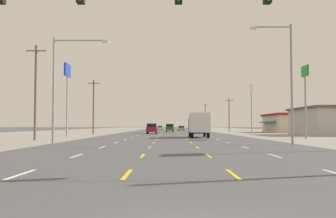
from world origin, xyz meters
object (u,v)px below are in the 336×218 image
at_px(suv_inner_left_near, 150,128).
at_px(streetlight_left_row_0, 58,81).
at_px(pole_sign_left_row_1, 65,79).
at_px(pole_sign_right_row_1, 303,85).
at_px(sedan_inner_right_midfar, 179,128).
at_px(streetlight_right_row_0, 286,76).
at_px(suv_center_turn_mid, 168,128).
at_px(box_truck_inner_right_nearest, 197,124).
at_px(pole_sign_right_row_2, 249,96).
at_px(sedan_inner_left_far, 158,128).

height_order(suv_inner_left_near, streetlight_left_row_0, streetlight_left_row_0).
height_order(pole_sign_left_row_1, pole_sign_right_row_1, pole_sign_left_row_1).
bearing_deg(suv_inner_left_near, pole_sign_right_row_1, -54.47).
relative_size(sedan_inner_right_midfar, streetlight_right_row_0, 0.44).
height_order(suv_center_turn_mid, streetlight_left_row_0, streetlight_left_row_0).
xyz_separation_m(suv_inner_left_near, streetlight_left_row_0, (-6.08, -40.87, 4.37)).
distance_m(box_truck_inner_right_nearest, pole_sign_right_row_2, 30.38).
bearing_deg(box_truck_inner_right_nearest, pole_sign_left_row_1, 172.27).
xyz_separation_m(suv_inner_left_near, pole_sign_left_row_1, (-11.05, -20.28, 7.05)).
bearing_deg(suv_inner_left_near, streetlight_right_row_0, -71.90).
height_order(sedan_inner_right_midfar, streetlight_left_row_0, streetlight_left_row_0).
height_order(pole_sign_right_row_2, streetlight_right_row_0, streetlight_right_row_0).
height_order(suv_center_turn_mid, pole_sign_right_row_2, pole_sign_right_row_2).
height_order(pole_sign_right_row_1, pole_sign_right_row_2, pole_sign_right_row_2).
height_order(sedan_inner_left_far, streetlight_right_row_0, streetlight_right_row_0).
height_order(box_truck_inner_right_nearest, pole_sign_right_row_2, pole_sign_right_row_2).
bearing_deg(pole_sign_right_row_1, box_truck_inner_right_nearest, 158.72).
bearing_deg(sedan_inner_left_far, box_truck_inner_right_nearest, -85.26).
relative_size(box_truck_inner_right_nearest, sedan_inner_left_far, 1.60).
distance_m(pole_sign_left_row_1, pole_sign_right_row_2, 39.67).
distance_m(sedan_inner_right_midfar, pole_sign_right_row_1, 69.55).
bearing_deg(pole_sign_left_row_1, sedan_inner_left_far, 82.09).
bearing_deg(pole_sign_left_row_1, suv_center_turn_mid, 70.78).
relative_size(pole_sign_left_row_1, streetlight_right_row_0, 1.00).
relative_size(sedan_inner_right_midfar, pole_sign_right_row_2, 0.44).
height_order(suv_inner_left_near, pole_sign_right_row_1, pole_sign_right_row_1).
height_order(suv_inner_left_near, streetlight_right_row_0, streetlight_right_row_0).
bearing_deg(sedan_inner_left_far, pole_sign_right_row_1, -77.65).
height_order(box_truck_inner_right_nearest, sedan_inner_left_far, box_truck_inner_right_nearest).
distance_m(suv_center_turn_mid, pole_sign_right_row_1, 52.15).
bearing_deg(suv_center_turn_mid, streetlight_left_row_0, -98.78).
bearing_deg(box_truck_inner_right_nearest, pole_sign_right_row_2, 63.98).
xyz_separation_m(sedan_inner_right_midfar, pole_sign_right_row_1, (12.58, -68.16, 5.75)).
height_order(sedan_inner_left_far, streetlight_left_row_0, streetlight_left_row_0).
xyz_separation_m(sedan_inner_right_midfar, streetlight_left_row_0, (-13.23, -81.41, 4.64)).
xyz_separation_m(box_truck_inner_right_nearest, pole_sign_right_row_1, (12.49, -4.87, 4.67)).
bearing_deg(streetlight_right_row_0, box_truck_inner_right_nearest, 108.70).
distance_m(sedan_inner_left_far, streetlight_left_row_0, 102.37).
bearing_deg(sedan_inner_right_midfar, streetlight_right_row_0, -85.63).
distance_m(suv_inner_left_near, streetlight_right_row_0, 43.27).
bearing_deg(suv_inner_left_near, pole_sign_right_row_2, 11.22).
bearing_deg(pole_sign_left_row_1, suv_inner_left_near, 61.42).
bearing_deg(streetlight_left_row_0, pole_sign_left_row_1, 103.55).
xyz_separation_m(suv_center_turn_mid, sedan_inner_left_far, (-3.30, 39.54, -0.27)).
relative_size(sedan_inner_left_far, pole_sign_right_row_1, 0.51).
bearing_deg(suv_center_turn_mid, streetlight_right_row_0, -81.10).
height_order(sedan_inner_right_midfar, sedan_inner_left_far, same).
bearing_deg(streetlight_left_row_0, streetlight_right_row_0, -0.00).
relative_size(suv_inner_left_near, pole_sign_right_row_2, 0.48).
xyz_separation_m(suv_center_turn_mid, sedan_inner_right_midfar, (3.57, 18.89, -0.27)).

